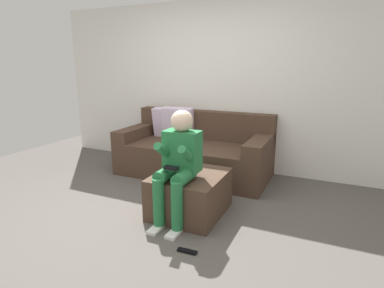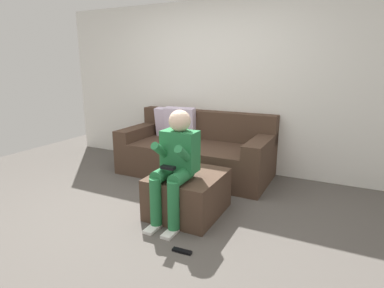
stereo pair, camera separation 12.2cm
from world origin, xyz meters
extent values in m
plane|color=#544F49|center=(0.00, 0.00, 0.00)|extent=(6.88, 6.88, 0.00)
cube|color=silver|center=(0.00, 2.05, 1.22)|extent=(5.29, 0.10, 2.44)
cube|color=#473326|center=(-0.07, 1.51, 0.23)|extent=(2.12, 0.99, 0.46)
cube|color=#473326|center=(-0.07, 1.90, 0.66)|extent=(2.12, 0.20, 0.42)
cube|color=#473326|center=(-1.01, 1.51, 0.54)|extent=(0.23, 0.99, 0.17)
cube|color=#473326|center=(0.87, 1.51, 0.54)|extent=(0.23, 0.99, 0.17)
cube|color=silver|center=(-0.61, 1.72, 0.68)|extent=(0.45, 0.20, 0.46)
cube|color=silver|center=(-0.43, 1.72, 0.69)|extent=(0.48, 0.23, 0.48)
cube|color=#473326|center=(0.39, 0.39, 0.22)|extent=(0.69, 0.78, 0.44)
cube|color=#26723F|center=(0.35, 0.29, 0.71)|extent=(0.36, 0.21, 0.41)
sphere|color=beige|center=(0.35, 0.29, 1.01)|extent=(0.22, 0.22, 0.22)
cylinder|color=#26723F|center=(0.26, 0.13, 0.50)|extent=(0.13, 0.32, 0.13)
cylinder|color=#26723F|center=(0.26, -0.03, 0.27)|extent=(0.11, 0.11, 0.47)
cube|color=white|center=(0.26, -0.09, 0.01)|extent=(0.10, 0.22, 0.03)
cylinder|color=#26723F|center=(0.23, 0.17, 0.71)|extent=(0.08, 0.33, 0.27)
cylinder|color=#26723F|center=(0.45, 0.13, 0.50)|extent=(0.13, 0.32, 0.13)
cylinder|color=#26723F|center=(0.45, -0.03, 0.27)|extent=(0.11, 0.11, 0.47)
cube|color=white|center=(0.45, -0.09, 0.01)|extent=(0.10, 0.22, 0.03)
cylinder|color=#26723F|center=(0.48, 0.16, 0.71)|extent=(0.08, 0.34, 0.27)
cube|color=black|center=(0.35, 0.05, 0.60)|extent=(0.14, 0.06, 0.03)
cube|color=black|center=(0.68, -0.30, 0.01)|extent=(0.17, 0.05, 0.02)
camera|label=1|loc=(1.70, -2.42, 1.55)|focal=29.39mm
camera|label=2|loc=(1.81, -2.37, 1.55)|focal=29.39mm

